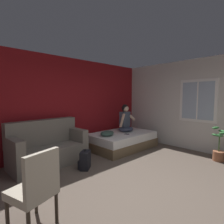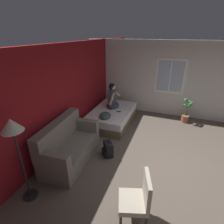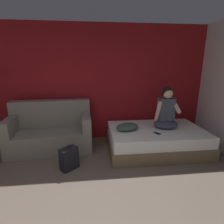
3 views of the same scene
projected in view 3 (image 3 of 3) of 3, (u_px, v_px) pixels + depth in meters
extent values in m
cube|color=maroon|center=(78.00, 84.00, 4.15)|extent=(11.09, 0.16, 2.70)
cube|color=brown|center=(155.00, 144.00, 3.81)|extent=(2.03, 1.30, 0.26)
cube|color=white|center=(156.00, 133.00, 3.75)|extent=(1.97, 1.27, 0.22)
cube|color=slate|center=(52.00, 140.00, 3.78)|extent=(1.75, 0.90, 0.44)
cube|color=slate|center=(52.00, 113.00, 3.92)|extent=(1.71, 0.35, 0.60)
cube|color=slate|center=(11.00, 126.00, 3.55)|extent=(0.23, 0.81, 0.32)
cube|color=slate|center=(86.00, 122.00, 3.80)|extent=(0.23, 0.81, 0.32)
ellipsoid|color=#383D51|center=(166.00, 124.00, 3.76)|extent=(0.55, 0.48, 0.16)
cube|color=#3F4756|center=(166.00, 109.00, 3.72)|extent=(0.34, 0.22, 0.48)
cylinder|color=#DBB293|center=(158.00, 111.00, 3.64)|extent=(0.09, 0.22, 0.44)
cylinder|color=#DBB293|center=(176.00, 105.00, 3.65)|extent=(0.11, 0.38, 0.29)
sphere|color=#DBB293|center=(168.00, 93.00, 3.61)|extent=(0.21, 0.21, 0.21)
ellipsoid|color=black|center=(167.00, 93.00, 3.62)|extent=(0.24, 0.24, 0.23)
cube|color=black|center=(69.00, 158.00, 3.08)|extent=(0.35, 0.33, 0.40)
cube|color=black|center=(66.00, 161.00, 3.18)|extent=(0.22, 0.19, 0.18)
torus|color=black|center=(68.00, 147.00, 3.02)|extent=(0.08, 0.07, 0.09)
ellipsoid|color=#385147|center=(127.00, 127.00, 3.63)|extent=(0.58, 0.51, 0.14)
cube|color=black|center=(157.00, 133.00, 3.46)|extent=(0.13, 0.16, 0.01)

